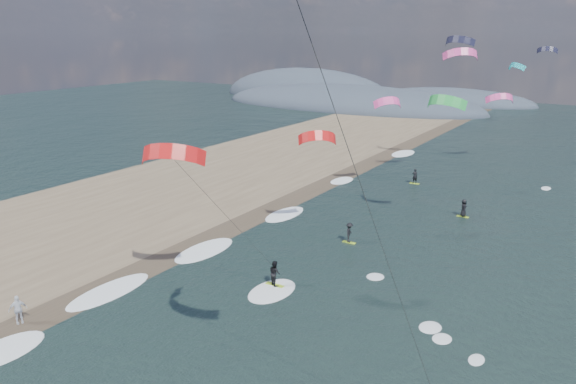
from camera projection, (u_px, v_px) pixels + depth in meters
The scene contains 9 objects.
sand_strip at pixel (43, 238), 47.06m from camera, with size 26.00×240.00×0.00m, color brown.
wet_sand_strip at pixel (146, 268), 40.95m from camera, with size 3.00×240.00×0.00m, color #382D23.
coastal_hills at pixel (343, 102), 137.45m from camera, with size 80.00×41.00×15.00m.
kitesurfer_near_a at pixel (322, 81), 16.63m from camera, with size 7.94×8.83×19.67m.
kitesurfer_near_b at pixel (202, 196), 33.94m from camera, with size 7.19×8.88×11.30m.
far_kitesurfers at pixel (402, 211), 51.09m from camera, with size 9.03×21.57×1.73m.
bg_kite_field at pixel (472, 72), 65.52m from camera, with size 10.97×69.45×8.30m.
shoreline_surf at pixel (201, 251), 44.22m from camera, with size 2.40×79.40×0.11m.
beach_walker at pixel (18, 310), 33.05m from camera, with size 1.04×0.43×1.77m, color silver.
Camera 1 is at (16.83, -16.58, 16.69)m, focal length 35.00 mm.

